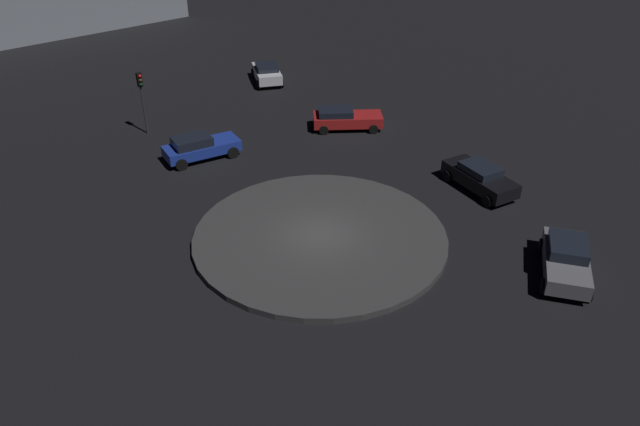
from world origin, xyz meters
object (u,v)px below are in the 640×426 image
car_black (480,177)px  traffic_light_southeast (141,91)px  car_grey (566,259)px  car_blue (199,147)px  car_white (267,73)px  car_red (345,118)px

car_black → traffic_light_southeast: bearing=-140.2°
car_grey → car_blue: size_ratio=0.98×
traffic_light_southeast → car_grey: bearing=13.3°
car_blue → car_white: (-4.26, -13.19, -0.00)m
car_grey → traffic_light_southeast: size_ratio=1.15×
car_grey → car_black: car_grey is taller
car_red → car_blue: (9.26, 3.67, 0.06)m
car_blue → car_black: 16.40m
car_grey → car_white: size_ratio=1.13×
car_blue → traffic_light_southeast: size_ratio=1.17×
car_grey → traffic_light_southeast: (20.66, -17.19, 2.09)m
car_grey → car_white: bearing=-133.6°
car_red → car_black: 10.91m
car_blue → traffic_light_southeast: 5.92m
traffic_light_southeast → car_blue: bearing=5.4°
car_grey → car_blue: car_grey is taller
car_grey → car_black: 7.98m
car_grey → car_white: car_grey is taller
car_red → car_white: car_white is taller
car_white → traffic_light_southeast: bearing=-49.7°
car_blue → car_red: bearing=-3.2°
car_black → traffic_light_southeast: size_ratio=1.17×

